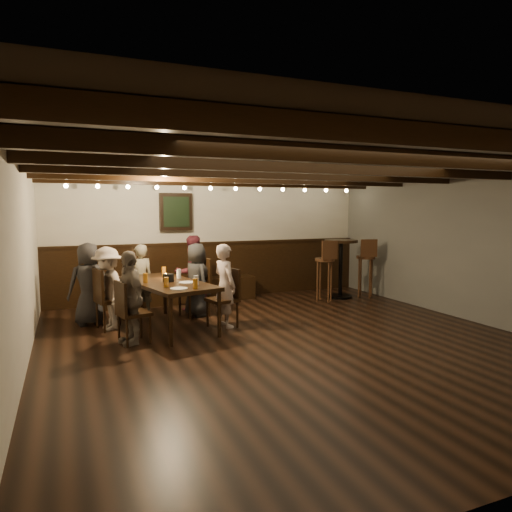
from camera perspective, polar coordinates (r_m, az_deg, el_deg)
name	(u,v)px	position (r m, az deg, el deg)	size (l,w,h in m)	color
room	(220,251)	(8.03, -4.47, 0.64)	(7.00, 7.00, 7.00)	black
dining_table	(167,285)	(7.04, -11.06, -3.62)	(1.28, 2.06, 0.72)	black
chair_left_near	(111,310)	(7.26, -17.71, -6.50)	(0.51, 0.51, 0.93)	black
chair_left_far	(133,324)	(6.44, -15.13, -8.22)	(0.47, 0.47, 0.85)	black
chair_right_near	(195,298)	(7.82, -7.60, -5.28)	(0.54, 0.54, 0.98)	black
chair_right_far	(223,309)	(7.06, -4.10, -6.67)	(0.49, 0.49, 0.90)	black
person_bench_left	(89,284)	(7.57, -20.17, -3.29)	(0.63, 0.41, 1.29)	#252527
person_bench_centre	(141,280)	(8.00, -14.24, -2.90)	(0.44, 0.29, 1.22)	gray
person_bench_right	(192,273)	(8.23, -8.03, -2.10)	(0.65, 0.51, 1.34)	#541D29
person_left_near	(108,288)	(7.19, -18.02, -3.87)	(0.81, 0.46, 1.25)	#AD9D92
person_left_far	(130,297)	(6.35, -15.49, -5.01)	(0.74, 0.31, 1.26)	gray
person_right_near	(197,280)	(7.77, -7.44, -2.95)	(0.60, 0.39, 1.24)	#232325
person_right_far	(225,286)	(7.00, -3.91, -3.71)	(0.47, 0.31, 1.28)	#BBA59E
pint_a	(132,273)	(7.55, -15.26, -2.08)	(0.07, 0.07, 0.14)	#BF7219
pint_b	(164,271)	(7.71, -11.44, -1.83)	(0.07, 0.07, 0.14)	#BF7219
pint_c	(145,278)	(6.99, -13.66, -2.68)	(0.07, 0.07, 0.14)	#BF7219
pint_d	(179,274)	(7.32, -9.62, -2.20)	(0.07, 0.07, 0.14)	silver
pint_e	(166,282)	(6.52, -11.17, -3.23)	(0.07, 0.07, 0.14)	#BF7219
pint_f	(196,280)	(6.62, -7.50, -3.04)	(0.07, 0.07, 0.14)	silver
pint_g	(195,284)	(6.33, -7.61, -3.45)	(0.07, 0.07, 0.14)	#BF7219
plate_near	(179,289)	(6.34, -9.62, -4.04)	(0.24, 0.24, 0.01)	white
plate_far	(187,282)	(6.84, -8.64, -3.29)	(0.24, 0.24, 0.01)	white
condiment_caddy	(168,278)	(6.97, -10.91, -2.72)	(0.15, 0.10, 0.12)	black
candle	(166,277)	(7.34, -11.22, -2.56)	(0.05, 0.05, 0.05)	beige
high_top_table	(341,260)	(9.41, 10.55, -0.46)	(0.67, 0.67, 1.19)	black
bar_stool_left	(325,279)	(9.01, 8.57, -2.83)	(0.38, 0.39, 1.20)	#3D1F13
bar_stool_right	(365,276)	(9.60, 13.52, -2.39)	(0.41, 0.43, 1.20)	#3D1F13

